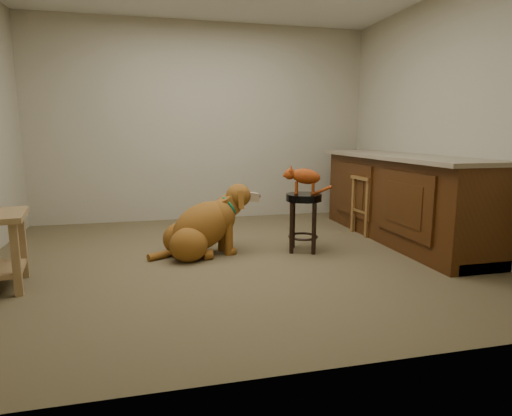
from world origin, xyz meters
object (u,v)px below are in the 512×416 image
object	(u,v)px
padded_stool	(303,211)
golden_retriever	(203,228)
wood_stool	(371,204)
tabby_kitten	(303,177)

from	to	relation	value
padded_stool	golden_retriever	xyz separation A→B (m)	(-0.99, 0.09, -0.14)
padded_stool	wood_stool	size ratio (longest dim) A/B	0.85
tabby_kitten	wood_stool	bearing A→B (deg)	48.30
padded_stool	wood_stool	xyz separation A→B (m)	(1.03, 0.52, -0.06)
tabby_kitten	padded_stool	bearing A→B (deg)	-5.72
golden_retriever	tabby_kitten	xyz separation A→B (m)	(0.98, -0.08, 0.47)
wood_stool	padded_stool	bearing A→B (deg)	-153.20
golden_retriever	tabby_kitten	bearing A→B (deg)	-15.63
padded_stool	tabby_kitten	xyz separation A→B (m)	(-0.01, 0.01, 0.33)
padded_stool	golden_retriever	world-z (taller)	golden_retriever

